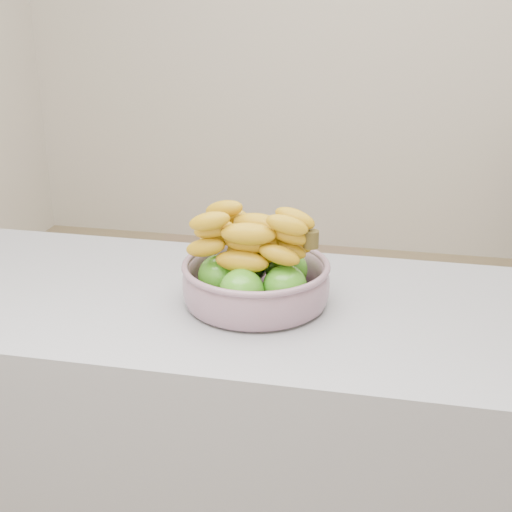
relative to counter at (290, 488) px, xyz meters
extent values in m
plane|color=#8D7156|center=(0.00, 0.74, -0.45)|extent=(4.00, 4.00, 0.00)
cube|color=beige|center=(0.00, 2.74, 0.90)|extent=(4.00, 0.05, 2.70)
cube|color=gray|center=(0.00, 0.00, 0.00)|extent=(2.00, 0.60, 0.90)
cylinder|color=#8993A5|center=(-0.08, 0.00, 0.46)|extent=(0.25, 0.25, 0.01)
torus|color=#8993A5|center=(-0.08, 0.00, 0.53)|extent=(0.30, 0.30, 0.01)
sphere|color=#3E9018|center=(-0.09, -0.07, 0.51)|extent=(0.09, 0.09, 0.09)
sphere|color=#3E9018|center=(-0.01, -0.03, 0.51)|extent=(0.09, 0.09, 0.09)
sphere|color=#3E9018|center=(-0.03, 0.05, 0.51)|extent=(0.09, 0.09, 0.09)
sphere|color=#3E9018|center=(-0.11, 0.07, 0.51)|extent=(0.09, 0.09, 0.09)
sphere|color=#3E9018|center=(-0.15, -0.01, 0.51)|extent=(0.09, 0.09, 0.09)
ellipsoid|color=gold|center=(-0.10, -0.04, 0.55)|extent=(0.19, 0.05, 0.04)
ellipsoid|color=gold|center=(-0.09, 0.00, 0.55)|extent=(0.19, 0.08, 0.04)
ellipsoid|color=gold|center=(-0.08, 0.05, 0.55)|extent=(0.19, 0.10, 0.04)
ellipsoid|color=gold|center=(-0.08, -0.03, 0.59)|extent=(0.19, 0.05, 0.04)
ellipsoid|color=gold|center=(-0.07, 0.03, 0.59)|extent=(0.19, 0.11, 0.04)
ellipsoid|color=gold|center=(-0.07, 0.00, 0.62)|extent=(0.19, 0.08, 0.04)
ellipsoid|color=gold|center=(-0.08, -0.05, 0.61)|extent=(0.19, 0.05, 0.04)
cylinder|color=#433715|center=(0.03, -0.02, 0.60)|extent=(0.03, 0.03, 0.03)
camera|label=1|loc=(0.19, -1.27, 1.06)|focal=50.00mm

